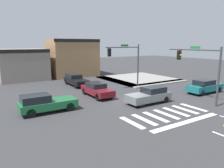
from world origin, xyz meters
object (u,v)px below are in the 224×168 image
(car_green, at_px, (45,103))
(car_gray, at_px, (150,95))
(traffic_signal_northeast, at_px, (126,58))
(car_teal, at_px, (205,86))
(car_maroon, at_px, (97,89))
(car_black, at_px, (76,80))
(traffic_signal_southeast, at_px, (198,63))

(car_green, relative_size, car_gray, 1.04)
(traffic_signal_northeast, distance_m, car_gray, 7.78)
(car_teal, bearing_deg, car_maroon, -24.88)
(car_black, distance_m, car_gray, 12.09)
(traffic_signal_southeast, xyz_separation_m, car_gray, (-4.37, 1.85, -3.00))
(traffic_signal_northeast, distance_m, car_teal, 9.73)
(car_maroon, distance_m, car_gray, 5.78)
(car_teal, xyz_separation_m, car_black, (-10.69, 12.04, -0.03))
(car_black, bearing_deg, car_green, -34.99)
(traffic_signal_northeast, height_order, car_maroon, traffic_signal_northeast)
(car_black, bearing_deg, traffic_signal_southeast, 26.91)
(traffic_signal_southeast, distance_m, car_black, 15.61)
(car_maroon, distance_m, car_green, 6.56)
(car_green, distance_m, car_gray, 9.42)
(traffic_signal_southeast, relative_size, car_maroon, 1.28)
(traffic_signal_northeast, xyz_separation_m, car_maroon, (-5.14, -1.88, -3.08))
(car_maroon, distance_m, car_black, 6.89)
(car_teal, bearing_deg, car_black, -48.39)
(car_maroon, relative_size, car_teal, 1.00)
(traffic_signal_northeast, distance_m, car_green, 12.42)
(traffic_signal_northeast, xyz_separation_m, car_green, (-11.23, -4.33, -3.05))
(car_maroon, bearing_deg, car_teal, 65.12)
(car_gray, bearing_deg, car_green, -15.32)
(car_maroon, bearing_deg, car_gray, 31.26)
(car_green, xyz_separation_m, car_gray, (9.08, -2.49, -0.02))
(traffic_signal_southeast, height_order, traffic_signal_northeast, traffic_signal_northeast)
(traffic_signal_southeast, xyz_separation_m, car_maroon, (-7.37, 6.79, -3.01))
(car_maroon, height_order, car_green, car_green)
(car_gray, bearing_deg, traffic_signal_southeast, 157.10)
(car_maroon, relative_size, car_green, 1.01)
(traffic_signal_southeast, relative_size, car_green, 1.29)
(car_green, xyz_separation_m, car_black, (6.53, 9.32, -0.03))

